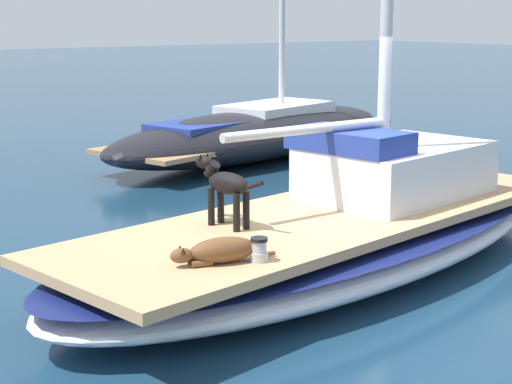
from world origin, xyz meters
TOP-DOWN VIEW (x-y plane):
  - ground_plane at (0.00, 0.00)m, footprint 120.00×120.00m
  - sailboat_main at (0.00, 0.00)m, footprint 3.56×7.53m
  - cabin_house at (-0.18, 1.10)m, footprint 1.71×2.41m
  - dog_black at (-0.18, -1.25)m, footprint 0.94×0.30m
  - dog_brown at (0.81, -2.00)m, footprint 0.40×0.94m
  - deck_winch at (0.98, -1.69)m, footprint 0.16×0.16m
  - coiled_rope at (-0.41, -1.07)m, footprint 0.32×0.32m
  - moored_boat_port_side at (-6.35, 3.74)m, footprint 4.18×8.02m

SIDE VIEW (x-z plane):
  - ground_plane at x=0.00m, z-range 0.00..0.00m
  - sailboat_main at x=0.00m, z-range 0.01..0.67m
  - moored_boat_port_side at x=-6.35m, z-range -2.86..3.88m
  - coiled_rope at x=-0.41m, z-range 0.66..0.70m
  - deck_winch at x=0.98m, z-range 0.65..0.86m
  - dog_brown at x=0.81m, z-range 0.66..0.88m
  - cabin_house at x=-0.18m, z-range 0.59..1.43m
  - dog_black at x=-0.18m, z-range 0.73..1.43m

